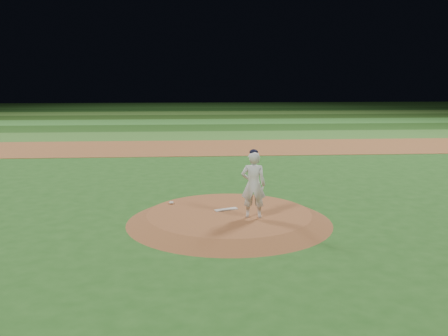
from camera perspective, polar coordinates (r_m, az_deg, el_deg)
The scene contains 12 objects.
ground at distance 13.51m, azimuth 0.60°, elevation -6.14°, with size 120.00×120.00×0.00m, color #22541B.
infield_dirt_band at distance 27.20m, azimuth -1.78°, elevation 2.35°, with size 70.00×6.00×0.02m, color brown.
outfield_stripe_0 at distance 32.65m, azimuth -2.16°, elevation 3.72°, with size 70.00×5.00×0.02m, color #376C27.
outfield_stripe_1 at distance 37.62m, azimuth -2.42°, elevation 4.62°, with size 70.00×5.00×0.02m, color #1E4716.
outfield_stripe_2 at distance 42.59m, azimuth -2.61°, elevation 5.31°, with size 70.00×5.00×0.02m, color #357C2D.
outfield_stripe_3 at distance 47.57m, azimuth -2.77°, elevation 5.86°, with size 70.00×5.00×0.02m, color #204215.
outfield_stripe_4 at distance 52.55m, azimuth -2.89°, elevation 6.30°, with size 70.00×5.00×0.02m, color #3E6E28.
outfield_stripe_5 at distance 57.54m, azimuth -3.00°, elevation 6.67°, with size 70.00×5.00×0.02m, color #183F14.
pitchers_mound at distance 13.48m, azimuth 0.60°, elevation -5.64°, with size 5.50×5.50×0.25m, color brown.
pitching_rubber at distance 13.69m, azimuth 0.24°, elevation -4.76°, with size 0.64×0.16×0.03m, color silver.
rosin_bag at distance 14.41m, azimuth -6.04°, elevation -3.95°, with size 0.14×0.14×0.08m, color beige.
pitcher_on_mound at distance 12.82m, azimuth 3.38°, elevation -1.87°, with size 0.69×0.51×1.79m.
Camera 1 is at (-1.05, -12.90, 3.88)m, focal length 40.00 mm.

